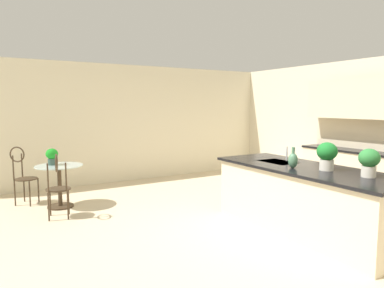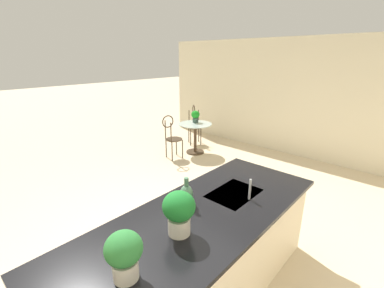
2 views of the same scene
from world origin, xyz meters
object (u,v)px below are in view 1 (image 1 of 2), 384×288
potted_plant_on_table (52,156)px  potted_plant_counter_near (327,154)px  chair_by_island (58,183)px  vase_on_counter (293,160)px  potted_plant_counter_far (369,161)px  chair_near_window (23,173)px  bistro_table (60,182)px

potted_plant_on_table → potted_plant_counter_near: size_ratio=0.77×
chair_by_island → vase_on_counter: vase_on_counter is taller
chair_by_island → vase_on_counter: bearing=49.0°
chair_by_island → potted_plant_counter_far: bearing=42.8°
potted_plant_counter_near → chair_near_window: bearing=-139.6°
bistro_table → chair_near_window: (-0.55, -0.52, 0.13)m
potted_plant_on_table → potted_plant_counter_far: 4.94m
bistro_table → chair_by_island: chair_by_island is taller
chair_by_island → potted_plant_counter_far: size_ratio=3.05×
potted_plant_counter_far → vase_on_counter: bearing=-160.8°
chair_by_island → potted_plant_counter_near: bearing=47.6°
potted_plant_on_table → potted_plant_counter_far: bearing=36.4°
chair_near_window → chair_by_island: (1.20, 0.38, 0.00)m
potted_plant_counter_far → potted_plant_counter_near: potted_plant_counter_near is taller
chair_near_window → bistro_table: bearing=43.4°
chair_near_window → potted_plant_counter_far: size_ratio=3.05×
bistro_table → potted_plant_counter_far: size_ratio=2.34×
bistro_table → potted_plant_on_table: potted_plant_on_table is taller
potted_plant_counter_near → potted_plant_on_table: bearing=-140.1°
bistro_table → vase_on_counter: bearing=40.4°
potted_plant_counter_far → bistro_table: bearing=-143.7°
potted_plant_on_table → chair_by_island: bearing=-3.8°
chair_near_window → potted_plant_counter_near: (3.87, 3.29, 0.56)m
vase_on_counter → potted_plant_on_table: bearing=-139.6°
chair_near_window → potted_plant_counter_near: 5.11m
potted_plant_counter_near → bistro_table: bearing=-140.1°
potted_plant_counter_far → vase_on_counter: 0.96m
potted_plant_counter_far → chair_near_window: bearing=-142.8°
potted_plant_counter_far → potted_plant_counter_near: (-0.55, -0.06, 0.02)m
bistro_table → chair_by_island: bearing=-12.2°
potted_plant_counter_far → potted_plant_counter_near: size_ratio=0.92×
bistro_table → potted_plant_counter_far: (3.86, 2.83, 0.67)m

